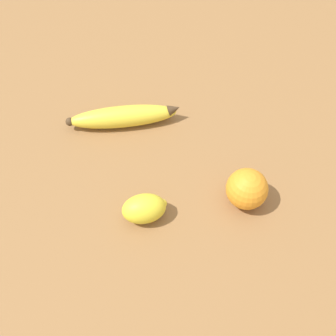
{
  "coord_description": "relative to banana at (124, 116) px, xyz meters",
  "views": [
    {
      "loc": [
        -0.42,
        -0.24,
        0.57
      ],
      "look_at": [
        -0.12,
        0.02,
        0.03
      ],
      "focal_mm": 42.0,
      "sensor_mm": 36.0,
      "label": 1
    }
  ],
  "objects": [
    {
      "name": "ground_plane",
      "position": [
        0.08,
        -0.17,
        -0.02
      ],
      "size": [
        3.0,
        3.0,
        0.0
      ],
      "primitive_type": "plane",
      "color": "olive"
    },
    {
      "name": "orange",
      "position": [
        0.0,
        -0.27,
        0.01
      ],
      "size": [
        0.07,
        0.07,
        0.07
      ],
      "color": "orange",
      "rests_on": "ground_plane"
    },
    {
      "name": "banana",
      "position": [
        0.0,
        0.0,
        0.0
      ],
      "size": [
        0.18,
        0.17,
        0.04
      ],
      "rotation": [
        0.0,
        0.0,
        5.55
      ],
      "color": "yellow",
      "rests_on": "ground_plane"
    },
    {
      "name": "lemon",
      "position": [
        -0.13,
        -0.16,
        0.0
      ],
      "size": [
        0.09,
        0.08,
        0.05
      ],
      "rotation": [
        0.0,
        0.0,
        5.61
      ],
      "color": "yellow",
      "rests_on": "ground_plane"
    }
  ]
}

